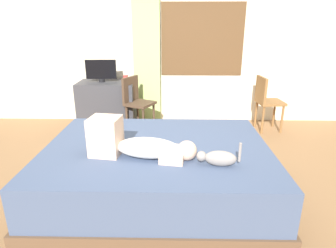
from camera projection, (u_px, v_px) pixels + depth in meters
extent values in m
plane|color=olive|center=(155.00, 199.00, 2.85)|extent=(16.00, 16.00, 0.00)
cube|color=beige|center=(164.00, 35.00, 4.76)|extent=(6.40, 0.12, 2.90)
cube|color=brown|center=(202.00, 40.00, 4.71)|extent=(1.34, 0.02, 1.15)
cube|color=white|center=(202.00, 40.00, 4.71)|extent=(1.26, 0.02, 1.07)
cube|color=brown|center=(158.00, 187.00, 2.92)|extent=(2.18, 1.68, 0.14)
cube|color=#425170|center=(157.00, 164.00, 2.83)|extent=(2.12, 1.63, 0.38)
ellipsoid|color=silver|center=(148.00, 148.00, 2.51)|extent=(0.59, 0.34, 0.17)
sphere|color=beige|center=(187.00, 150.00, 2.46)|extent=(0.17, 0.17, 0.17)
cube|color=beige|center=(106.00, 136.00, 2.55)|extent=(0.29, 0.27, 0.34)
cube|color=beige|center=(173.00, 154.00, 2.50)|extent=(0.24, 0.31, 0.08)
ellipsoid|color=gray|center=(220.00, 158.00, 2.36)|extent=(0.27, 0.14, 0.13)
sphere|color=gray|center=(201.00, 156.00, 2.38)|extent=(0.08, 0.08, 0.08)
cylinder|color=gray|center=(240.00, 152.00, 2.32)|extent=(0.02, 0.02, 0.16)
cube|color=#38383D|center=(108.00, 104.00, 4.76)|extent=(0.90, 0.56, 0.74)
cylinder|color=black|center=(102.00, 80.00, 4.63)|extent=(0.10, 0.10, 0.05)
cube|color=black|center=(101.00, 69.00, 4.57)|extent=(0.48, 0.05, 0.30)
cylinder|color=#B23D38|center=(126.00, 78.00, 4.76)|extent=(0.08, 0.08, 0.08)
cylinder|color=#4C3828|center=(154.00, 117.00, 4.59)|extent=(0.04, 0.04, 0.44)
cylinder|color=#4C3828|center=(143.00, 123.00, 4.34)|extent=(0.04, 0.04, 0.44)
cylinder|color=#4C3828|center=(138.00, 114.00, 4.73)|extent=(0.04, 0.04, 0.44)
cylinder|color=#4C3828|center=(127.00, 120.00, 4.48)|extent=(0.04, 0.04, 0.44)
cube|color=#4C3828|center=(140.00, 104.00, 4.46)|extent=(0.51, 0.51, 0.04)
cube|color=#4C3828|center=(130.00, 89.00, 4.46)|extent=(0.21, 0.36, 0.38)
cylinder|color=brown|center=(274.00, 114.00, 4.77)|extent=(0.04, 0.04, 0.44)
cylinder|color=brown|center=(282.00, 120.00, 4.48)|extent=(0.04, 0.04, 0.44)
cylinder|color=brown|center=(256.00, 114.00, 4.75)|extent=(0.04, 0.04, 0.44)
cylinder|color=brown|center=(263.00, 120.00, 4.46)|extent=(0.04, 0.04, 0.44)
cube|color=brown|center=(270.00, 102.00, 4.53)|extent=(0.41, 0.41, 0.04)
cube|color=brown|center=(261.00, 89.00, 4.45)|extent=(0.07, 0.38, 0.38)
cube|color=#ADCC75|center=(147.00, 49.00, 4.73)|extent=(0.44, 0.06, 2.45)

